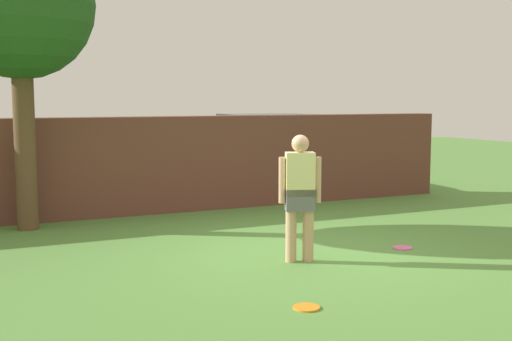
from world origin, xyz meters
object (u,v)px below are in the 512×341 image
at_px(car, 267,151).
at_px(person, 300,192).
at_px(tree, 20,8).
at_px(frisbee_pink, 403,248).
at_px(frisbee_orange, 306,307).

bearing_deg(car, person, 71.37).
xyz_separation_m(tree, frisbee_pink, (4.60, -3.57, -3.45)).
relative_size(frisbee_pink, frisbee_orange, 1.00).
relative_size(car, frisbee_orange, 15.92).
bearing_deg(person, frisbee_orange, 84.09).
distance_m(tree, person, 5.31).
bearing_deg(frisbee_pink, frisbee_orange, -145.67).
bearing_deg(tree, frisbee_orange, -67.97).
xyz_separation_m(tree, frisbee_orange, (2.13, -5.26, -3.45)).
relative_size(tree, car, 1.08).
height_order(tree, frisbee_pink, tree).
relative_size(car, frisbee_pink, 15.92).
bearing_deg(tree, frisbee_pink, -37.85).
xyz_separation_m(person, frisbee_orange, (-0.82, -1.65, -0.89)).
xyz_separation_m(tree, car, (5.56, 2.78, -2.60)).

